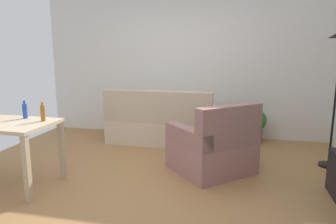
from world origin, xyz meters
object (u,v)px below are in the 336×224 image
object	(u,v)px
potted_plant	(256,124)
bottle_blue	(25,111)
couch	(161,124)
armchair	(214,148)
bottle_amber	(43,113)
desk	(2,131)

from	to	relation	value
potted_plant	bottle_blue	world-z (taller)	bottle_blue
couch	armchair	xyz separation A→B (m)	(0.99, -1.17, 0.01)
armchair	bottle_amber	xyz separation A→B (m)	(-1.89, -0.80, 0.53)
desk	bottle_amber	size ratio (longest dim) A/B	5.54
armchair	bottle_amber	bearing A→B (deg)	-19.37
bottle_amber	couch	bearing A→B (deg)	65.62
bottle_blue	bottle_amber	distance (m)	0.31
bottle_amber	bottle_blue	bearing A→B (deg)	163.52
potted_plant	armchair	size ratio (longest dim) A/B	0.46
couch	armchair	distance (m)	1.54
couch	potted_plant	xyz separation A→B (m)	(1.58, 0.31, 0.02)
potted_plant	bottle_amber	xyz separation A→B (m)	(-2.48, -2.29, 0.53)
desk	armchair	size ratio (longest dim) A/B	1.00
desk	armchair	bearing A→B (deg)	23.85
potted_plant	armchair	distance (m)	1.60
bottle_blue	bottle_amber	size ratio (longest dim) A/B	0.97
desk	potted_plant	distance (m)	3.82
desk	bottle_amber	world-z (taller)	bottle_amber
couch	bottle_amber	size ratio (longest dim) A/B	8.05
desk	potted_plant	xyz separation A→B (m)	(2.94, 2.42, -0.32)
desk	armchair	world-z (taller)	armchair
potted_plant	couch	bearing A→B (deg)	-168.81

